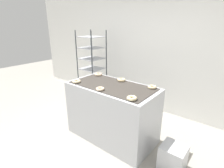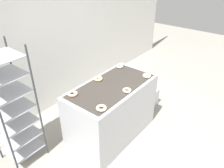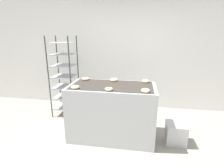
# 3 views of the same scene
# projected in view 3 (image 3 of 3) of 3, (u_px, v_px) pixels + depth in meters

# --- Properties ---
(ground_plane) EXTENTS (14.00, 14.00, 0.00)m
(ground_plane) POSITION_uv_depth(u_px,v_px,m) (105.00, 158.00, 2.66)
(ground_plane) COLOR #9E998E
(wall_back) EXTENTS (8.00, 0.05, 2.80)m
(wall_back) POSITION_uv_depth(u_px,v_px,m) (122.00, 52.00, 4.29)
(wall_back) COLOR white
(wall_back) RESTS_ON ground_plane
(fryer_machine) EXTENTS (1.50, 0.77, 0.98)m
(fryer_machine) POSITION_uv_depth(u_px,v_px,m) (112.00, 111.00, 3.13)
(fryer_machine) COLOR #B7BABF
(fryer_machine) RESTS_ON ground_plane
(baking_rack_cart) EXTENTS (0.52, 0.50, 1.79)m
(baking_rack_cart) POSITION_uv_depth(u_px,v_px,m) (64.00, 76.00, 3.92)
(baking_rack_cart) COLOR #33383D
(baking_rack_cart) RESTS_ON ground_plane
(glaze_bin) EXTENTS (0.33, 0.32, 0.36)m
(glaze_bin) POSITION_uv_depth(u_px,v_px,m) (176.00, 133.00, 3.00)
(glaze_bin) COLOR #B7BABF
(glaze_bin) RESTS_ON ground_plane
(donut_near_left) EXTENTS (0.14, 0.14, 0.04)m
(donut_near_left) POSITION_uv_depth(u_px,v_px,m) (75.00, 87.00, 2.82)
(donut_near_left) COLOR beige
(donut_near_left) RESTS_ON fryer_machine
(donut_near_center) EXTENTS (0.13, 0.13, 0.04)m
(donut_near_center) POSITION_uv_depth(u_px,v_px,m) (109.00, 89.00, 2.72)
(donut_near_center) COLOR beige
(donut_near_center) RESTS_ON fryer_machine
(donut_near_right) EXTENTS (0.14, 0.14, 0.04)m
(donut_near_right) POSITION_uv_depth(u_px,v_px,m) (145.00, 91.00, 2.64)
(donut_near_right) COLOR beige
(donut_near_right) RESTS_ON fryer_machine
(donut_far_left) EXTENTS (0.14, 0.14, 0.04)m
(donut_far_left) POSITION_uv_depth(u_px,v_px,m) (86.00, 79.00, 3.33)
(donut_far_left) COLOR beige
(donut_far_left) RESTS_ON fryer_machine
(donut_far_center) EXTENTS (0.14, 0.14, 0.04)m
(donut_far_center) POSITION_uv_depth(u_px,v_px,m) (114.00, 80.00, 3.24)
(donut_far_center) COLOR beige
(donut_far_center) RESTS_ON fryer_machine
(donut_far_right) EXTENTS (0.13, 0.13, 0.04)m
(donut_far_right) POSITION_uv_depth(u_px,v_px,m) (146.00, 81.00, 3.17)
(donut_far_right) COLOR beige
(donut_far_right) RESTS_ON fryer_machine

